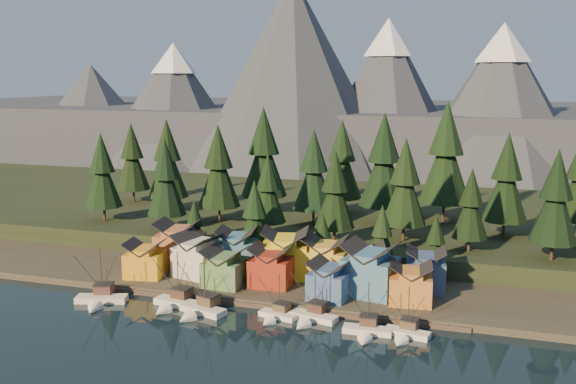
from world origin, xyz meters
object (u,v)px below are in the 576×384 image
(boat_5, at_px, (367,325))
(house_back_1, at_px, (237,248))
(boat_0, at_px, (99,293))
(house_front_1, at_px, (198,254))
(boat_2, at_px, (199,303))
(house_back_0, at_px, (178,242))
(boat_6, at_px, (406,327))
(boat_1, at_px, (173,296))
(boat_4, at_px, (311,311))
(boat_3, at_px, (276,309))
(house_front_0, at_px, (145,258))

(boat_5, height_order, house_back_1, house_back_1)
(boat_0, xyz_separation_m, house_front_1, (13.60, 19.29, 4.26))
(boat_2, height_order, house_back_0, house_back_0)
(house_back_0, xyz_separation_m, house_back_1, (15.20, 0.15, -0.43))
(boat_0, bearing_deg, boat_2, -14.53)
(boat_6, relative_size, house_back_1, 1.01)
(boat_1, distance_m, boat_5, 40.57)
(boat_2, distance_m, boat_4, 22.37)
(boat_4, height_order, house_back_0, house_back_0)
(boat_6, xyz_separation_m, house_back_0, (-57.95, 24.36, 5.10))
(house_front_1, bearing_deg, boat_3, -21.07)
(boat_5, distance_m, house_back_0, 57.17)
(boat_0, height_order, boat_2, boat_0)
(house_front_1, distance_m, house_back_0, 10.72)
(boat_2, relative_size, house_front_0, 1.35)
(boat_2, height_order, boat_5, boat_2)
(boat_0, relative_size, boat_3, 1.28)
(boat_1, relative_size, boat_2, 0.99)
(boat_3, relative_size, boat_5, 0.91)
(boat_2, relative_size, house_front_1, 1.12)
(boat_2, distance_m, house_back_1, 25.79)
(house_front_1, bearing_deg, boat_2, -51.64)
(boat_0, bearing_deg, boat_4, -11.15)
(boat_0, relative_size, boat_1, 1.01)
(house_back_0, bearing_deg, boat_2, -63.81)
(boat_4, distance_m, boat_6, 18.67)
(house_back_0, bearing_deg, boat_1, -73.78)
(boat_3, bearing_deg, boat_2, -158.39)
(boat_5, height_order, house_front_1, house_front_1)
(house_back_0, distance_m, house_back_1, 15.21)
(boat_3, relative_size, house_back_0, 0.89)
(boat_5, relative_size, house_front_0, 1.16)
(boat_6, bearing_deg, boat_3, -172.94)
(boat_0, distance_m, boat_1, 15.90)
(boat_0, relative_size, house_front_1, 1.12)
(boat_0, bearing_deg, boat_1, -5.85)
(boat_6, height_order, house_front_0, house_front_0)
(boat_6, bearing_deg, boat_2, -168.35)
(boat_3, xyz_separation_m, boat_5, (18.40, -2.50, 0.12))
(boat_1, distance_m, house_front_0, 18.52)
(boat_2, xyz_separation_m, boat_4, (22.13, 3.29, -0.34))
(boat_6, bearing_deg, boat_0, -168.18)
(boat_0, bearing_deg, boat_6, -14.84)
(boat_0, height_order, house_front_0, boat_0)
(boat_3, bearing_deg, house_front_1, 158.87)
(boat_2, height_order, boat_4, boat_2)
(boat_2, bearing_deg, boat_4, 24.35)
(boat_4, relative_size, boat_6, 1.08)
(boat_3, xyz_separation_m, boat_4, (6.85, 0.94, 0.21))
(boat_5, xyz_separation_m, house_back_0, (-50.99, 25.36, 5.08))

